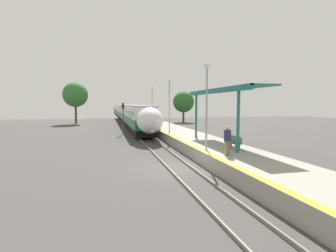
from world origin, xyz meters
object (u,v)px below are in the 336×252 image
at_px(lamppost_mid, 169,102).
at_px(lamppost_near, 207,101).
at_px(platform_bench, 234,142).
at_px(lamppost_far, 152,103).
at_px(person_waiting, 227,140).
at_px(railway_signal, 123,115).
at_px(train, 124,111).

bearing_deg(lamppost_mid, lamppost_near, -90.00).
bearing_deg(platform_bench, lamppost_far, 94.85).
xyz_separation_m(person_waiting, railway_signal, (-4.86, 20.14, 0.69)).
bearing_deg(railway_signal, lamppost_near, -76.02).
relative_size(person_waiting, lamppost_far, 0.31).
height_order(railway_signal, lamppost_far, lamppost_far).
distance_m(platform_bench, lamppost_mid, 11.63).
relative_size(person_waiting, lamppost_near, 0.31).
xyz_separation_m(train, lamppost_far, (2.23, -30.64, 1.95)).
bearing_deg(lamppost_far, platform_bench, -85.15).
bearing_deg(platform_bench, railway_signal, 108.96).
xyz_separation_m(train, lamppost_mid, (2.23, -41.30, 1.95)).
xyz_separation_m(train, person_waiting, (2.66, -54.29, -0.36)).
height_order(railway_signal, lamppost_near, lamppost_near).
relative_size(railway_signal, lamppost_mid, 0.72).
relative_size(lamppost_mid, lamppost_far, 1.00).
distance_m(platform_bench, lamppost_far, 22.06).
bearing_deg(person_waiting, railway_signal, 103.57).
relative_size(platform_bench, lamppost_near, 0.27).
relative_size(person_waiting, lamppost_mid, 0.31).
bearing_deg(person_waiting, platform_bench, 52.15).
bearing_deg(lamppost_far, person_waiting, -88.98).
xyz_separation_m(lamppost_near, lamppost_far, (0.00, 21.33, 0.00)).
bearing_deg(lamppost_far, lamppost_mid, -90.00).
distance_m(platform_bench, person_waiting, 2.37).
relative_size(railway_signal, lamppost_near, 0.72).
bearing_deg(lamppost_near, train, 92.46).
xyz_separation_m(person_waiting, lamppost_mid, (-0.42, 12.98, 2.31)).
distance_m(platform_bench, lamppost_near, 3.36).
distance_m(railway_signal, lamppost_far, 5.88).
distance_m(train, lamppost_mid, 41.41).
relative_size(train, lamppost_far, 15.51).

